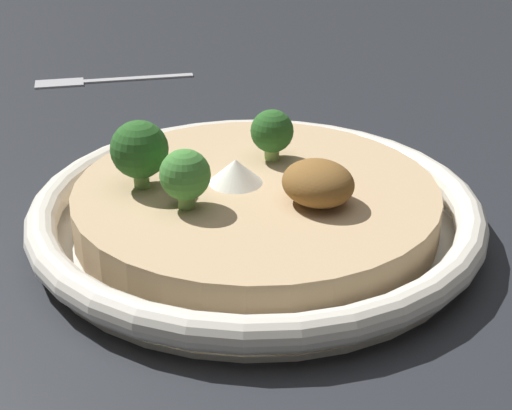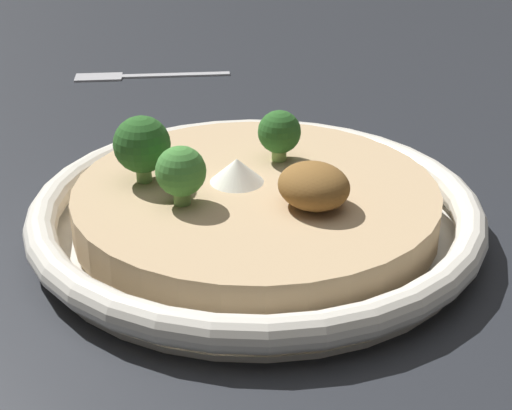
{
  "view_description": "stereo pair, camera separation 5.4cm",
  "coord_description": "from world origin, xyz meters",
  "px_view_note": "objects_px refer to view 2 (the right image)",
  "views": [
    {
      "loc": [
        -0.36,
        0.33,
        0.27
      ],
      "look_at": [
        0.0,
        0.0,
        0.02
      ],
      "focal_mm": 55.0,
      "sensor_mm": 36.0,
      "label": 1
    },
    {
      "loc": [
        -0.39,
        0.28,
        0.27
      ],
      "look_at": [
        0.0,
        0.0,
        0.02
      ],
      "focal_mm": 55.0,
      "sensor_mm": 36.0,
      "label": 2
    }
  ],
  "objects_px": {
    "risotto_bowl": "(256,210)",
    "broccoli_back": "(181,172)",
    "broccoli_front_right": "(279,133)",
    "fork_utensil": "(135,75)",
    "broccoli_back_right": "(142,145)"
  },
  "relations": [
    {
      "from": "risotto_bowl",
      "to": "broccoli_front_right",
      "type": "bearing_deg",
      "value": -56.27
    },
    {
      "from": "broccoli_back_right",
      "to": "fork_utensil",
      "type": "bearing_deg",
      "value": -26.91
    },
    {
      "from": "risotto_bowl",
      "to": "broccoli_back",
      "type": "height_order",
      "value": "broccoli_back"
    },
    {
      "from": "broccoli_back",
      "to": "fork_utensil",
      "type": "height_order",
      "value": "broccoli_back"
    },
    {
      "from": "broccoli_front_right",
      "to": "fork_utensil",
      "type": "bearing_deg",
      "value": -10.44
    },
    {
      "from": "risotto_bowl",
      "to": "broccoli_back_right",
      "type": "bearing_deg",
      "value": 47.2
    },
    {
      "from": "risotto_bowl",
      "to": "broccoli_back",
      "type": "bearing_deg",
      "value": 81.68
    },
    {
      "from": "broccoli_front_right",
      "to": "fork_utensil",
      "type": "height_order",
      "value": "broccoli_front_right"
    },
    {
      "from": "risotto_bowl",
      "to": "fork_utensil",
      "type": "relative_size",
      "value": 2.0
    },
    {
      "from": "broccoli_front_right",
      "to": "fork_utensil",
      "type": "xyz_separation_m",
      "value": [
        0.34,
        -0.06,
        -0.06
      ]
    },
    {
      "from": "broccoli_back",
      "to": "broccoli_back_right",
      "type": "bearing_deg",
      "value": 4.07
    },
    {
      "from": "fork_utensil",
      "to": "broccoli_back_right",
      "type": "bearing_deg",
      "value": 93.8
    },
    {
      "from": "broccoli_back",
      "to": "fork_utensil",
      "type": "distance_m",
      "value": 0.4
    },
    {
      "from": "risotto_bowl",
      "to": "fork_utensil",
      "type": "distance_m",
      "value": 0.39
    },
    {
      "from": "risotto_bowl",
      "to": "broccoli_front_right",
      "type": "relative_size",
      "value": 8.29
    }
  ]
}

